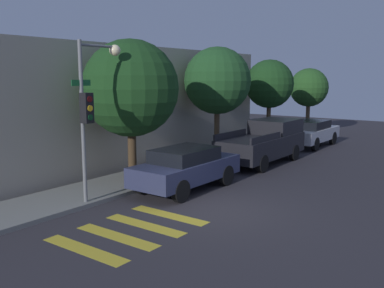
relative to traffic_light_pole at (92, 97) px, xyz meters
The scene contains 12 objects.
ground_plane 5.03m from the traffic_light_pole, 63.72° to the right, with size 60.00×60.00×0.00m, color #2D2B30.
sidewalk 3.82m from the traffic_light_pole, 31.79° to the left, with size 26.00×2.40×0.14m, color slate.
building_row 5.91m from the traffic_light_pole, 73.54° to the left, with size 26.00×6.00×5.28m, color #A89E8E.
crosswalk 4.34m from the traffic_light_pole, 112.15° to the right, with size 3.54×2.60×0.00m.
traffic_light_pole is the anchor object (origin of this frame).
sedan_near_corner 4.15m from the traffic_light_pole, 22.68° to the right, with size 4.39×1.81×1.51m.
pickup_truck 9.43m from the traffic_light_pole, ahead, with size 5.28×2.01×1.93m.
sedan_middle 15.09m from the traffic_light_pole, ahead, with size 4.58×1.80×1.49m.
tree_near_corner 2.79m from the traffic_light_pole, 19.90° to the left, with size 3.55×3.55×5.32m.
tree_midblock 8.43m from the traffic_light_pole, ahead, with size 3.16×3.16×5.35m.
tree_far_end 13.88m from the traffic_light_pole, ahead, with size 2.77×2.77×4.92m.
tree_behind_truck 19.89m from the traffic_light_pole, ahead, with size 2.63×2.63×4.52m.
Camera 1 is at (-10.33, -6.81, 3.99)m, focal length 40.00 mm.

